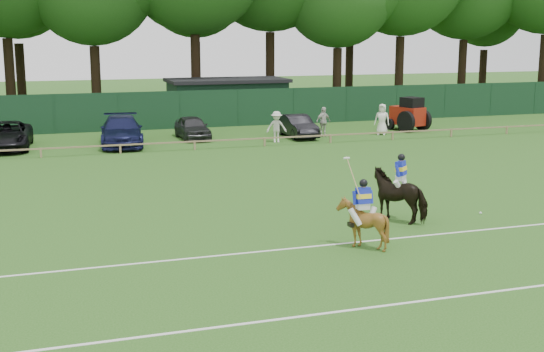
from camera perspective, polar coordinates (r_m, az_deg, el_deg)
name	(u,v)px	position (r m, az deg, el deg)	size (l,w,h in m)	color
ground	(287,239)	(22.60, 1.18, -4.97)	(160.00, 160.00, 0.00)	#1E4C14
horse_dark	(400,195)	(24.97, 10.01, -1.48)	(0.95, 2.09, 1.77)	black
horse_chestnut	(362,223)	(21.72, 7.11, -3.70)	(1.20, 1.35, 1.48)	brown
suv_black	(7,136)	(42.24, -20.10, 2.99)	(2.48, 5.38, 1.50)	black
sedan_navy	(122,131)	(41.91, -11.72, 3.47)	(2.28, 5.61, 1.63)	#13173E
hatch_grey	(192,127)	(43.88, -6.26, 3.81)	(1.62, 4.02, 1.37)	#2F2F32
estate_black	(297,126)	(44.33, 1.99, 3.94)	(1.44, 4.13, 1.36)	black
spectator_left	(277,127)	(42.19, 0.36, 3.88)	(1.17, 0.67, 1.81)	beige
spectator_mid	(323,122)	(44.70, 4.04, 4.27)	(1.06, 0.44, 1.81)	beige
spectator_right	(382,119)	(45.85, 8.63, 4.42)	(0.94, 0.61, 1.93)	white
rider_dark	(401,173)	(24.81, 10.10, 0.26)	(0.79, 0.73, 1.41)	silver
rider_chestnut	(363,201)	(21.54, 7.16, -1.92)	(0.94, 0.59, 2.05)	silver
polo_ball	(481,213)	(26.66, 16.04, -2.80)	(0.09, 0.09, 0.09)	silver
pitch_lines	(331,274)	(19.49, 4.63, -7.67)	(60.00, 5.10, 0.01)	silver
pitch_rail	(176,142)	(39.58, -7.51, 2.62)	(62.10, 0.10, 0.50)	#997F5B
perimeter_fence	(150,111)	(48.28, -9.55, 5.07)	(92.08, 0.08, 2.50)	#14351E
utility_shed	(227,100)	(52.39, -3.54, 5.99)	(8.40, 4.40, 3.04)	#14331E
tree_row	(160,116)	(56.58, -8.75, 4.71)	(96.00, 12.00, 21.00)	#26561C
tractor	(409,115)	(48.09, 10.69, 4.74)	(2.41, 2.98, 2.17)	maroon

